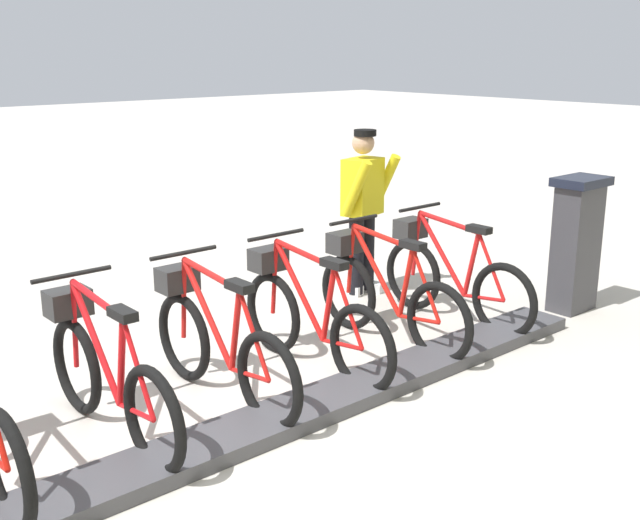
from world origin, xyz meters
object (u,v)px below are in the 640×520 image
object	(u,v)px
bike_docked_2	(308,316)
worker_near_rack	(363,206)
payment_kiosk	(576,242)
bike_docked_0	(450,275)
bike_docked_4	(106,374)
bike_docked_1	(385,294)
bike_docked_3	(217,342)

from	to	relation	value
bike_docked_2	worker_near_rack	size ratio (longest dim) A/B	1.04
payment_kiosk	bike_docked_0	world-z (taller)	payment_kiosk
bike_docked_2	bike_docked_4	xyz separation A→B (m)	(0.00, 1.68, 0.00)
bike_docked_1	worker_near_rack	size ratio (longest dim) A/B	1.04
payment_kiosk	bike_docked_4	distance (m)	4.53
bike_docked_4	bike_docked_1	bearing A→B (deg)	-90.00
payment_kiosk	bike_docked_2	size ratio (longest dim) A/B	0.74
bike_docked_0	bike_docked_1	bearing A→B (deg)	90.00
bike_docked_0	bike_docked_4	world-z (taller)	same
payment_kiosk	bike_docked_0	bearing A→B (deg)	62.99
bike_docked_2	worker_near_rack	xyz separation A→B (m)	(1.11, -1.65, 0.48)
bike_docked_2	bike_docked_0	bearing A→B (deg)	-90.00
payment_kiosk	worker_near_rack	xyz separation A→B (m)	(1.68, 1.16, 0.24)
bike_docked_4	bike_docked_3	bearing A→B (deg)	-90.00
payment_kiosk	bike_docked_1	bearing A→B (deg)	73.77
bike_docked_3	worker_near_rack	bearing A→B (deg)	-65.98
bike_docked_1	worker_near_rack	xyz separation A→B (m)	(1.11, -0.81, 0.48)
worker_near_rack	bike_docked_0	bearing A→B (deg)	-178.23
bike_docked_1	worker_near_rack	world-z (taller)	worker_near_rack
payment_kiosk	bike_docked_2	distance (m)	2.87
payment_kiosk	bike_docked_2	bearing A→B (deg)	78.48
bike_docked_3	bike_docked_4	distance (m)	0.84
bike_docked_1	worker_near_rack	bearing A→B (deg)	-36.03
bike_docked_1	bike_docked_2	world-z (taller)	same
bike_docked_4	worker_near_rack	distance (m)	3.55
bike_docked_4	worker_near_rack	world-z (taller)	worker_near_rack
bike_docked_4	worker_near_rack	bearing A→B (deg)	-71.58
bike_docked_0	bike_docked_3	distance (m)	2.53
bike_docked_1	bike_docked_3	world-z (taller)	same
bike_docked_3	worker_near_rack	world-z (taller)	worker_near_rack
payment_kiosk	bike_docked_4	world-z (taller)	payment_kiosk
bike_docked_1	bike_docked_3	xyz separation A→B (m)	(0.00, 1.68, 0.00)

